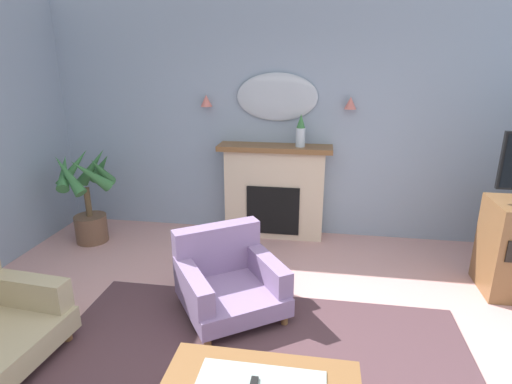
# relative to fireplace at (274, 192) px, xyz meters

# --- Properties ---
(wall_back) EXTENTS (6.86, 0.10, 2.84)m
(wall_back) POSITION_rel_fireplace_xyz_m (0.15, 0.22, 0.85)
(wall_back) COLOR #8C9EB2
(wall_back) RESTS_ON ground
(fireplace) EXTENTS (1.36, 0.36, 1.16)m
(fireplace) POSITION_rel_fireplace_xyz_m (0.00, 0.00, 0.00)
(fireplace) COLOR beige
(fireplace) RESTS_ON ground
(mantel_vase_centre) EXTENTS (0.11, 0.11, 0.38)m
(mantel_vase_centre) POSITION_rel_fireplace_xyz_m (0.30, -0.03, 0.77)
(mantel_vase_centre) COLOR silver
(mantel_vase_centre) RESTS_ON fireplace
(wall_mirror) EXTENTS (0.96, 0.06, 0.56)m
(wall_mirror) POSITION_rel_fireplace_xyz_m (-0.00, 0.14, 1.14)
(wall_mirror) COLOR #B2BCC6
(wall_sconce_left) EXTENTS (0.14, 0.14, 0.14)m
(wall_sconce_left) POSITION_rel_fireplace_xyz_m (-0.85, 0.09, 1.09)
(wall_sconce_left) COLOR #D17066
(wall_sconce_right) EXTENTS (0.14, 0.14, 0.14)m
(wall_sconce_right) POSITION_rel_fireplace_xyz_m (0.85, 0.09, 1.09)
(wall_sconce_right) COLOR #D17066
(armchair_by_coffee_table) EXTENTS (1.12, 1.13, 0.71)m
(armchair_by_coffee_table) POSITION_rel_fireplace_xyz_m (-0.22, -1.67, -0.27)
(armchair_by_coffee_table) COLOR gray
(armchair_by_coffee_table) RESTS_ON ground
(potted_plant_tall_palm) EXTENTS (0.74, 0.74, 1.15)m
(potted_plant_tall_palm) POSITION_rel_fireplace_xyz_m (-2.18, -0.52, 0.04)
(potted_plant_tall_palm) COLOR brown
(potted_plant_tall_palm) RESTS_ON ground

